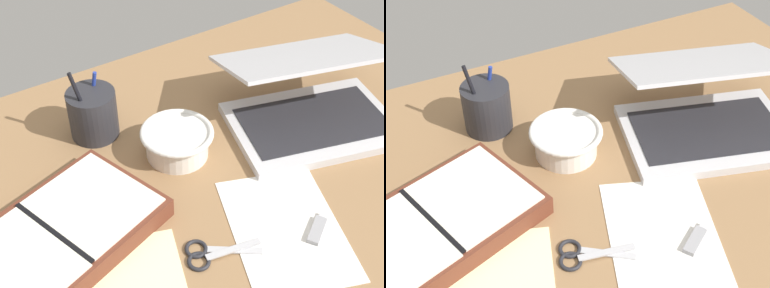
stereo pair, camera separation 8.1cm
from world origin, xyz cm
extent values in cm
cube|color=#936D47|center=(0.00, 0.00, 1.00)|extent=(140.00, 100.00, 2.00)
cube|color=silver|center=(26.46, 3.80, 2.90)|extent=(39.05, 31.65, 1.80)
cube|color=#232328|center=(26.46, 3.80, 3.92)|extent=(33.36, 24.26, 0.24)
cube|color=silver|center=(28.58, 11.38, 14.83)|extent=(38.78, 30.68, 8.34)
cube|color=silver|center=(28.46, 10.95, 14.68)|extent=(35.52, 27.67, 7.13)
cylinder|color=silver|center=(-1.85, 12.14, 4.76)|extent=(12.28, 12.28, 5.53)
torus|color=silver|center=(-1.85, 12.14, 7.53)|extent=(14.45, 14.45, 1.16)
cylinder|color=#28282D|center=(-12.83, 26.85, 7.10)|extent=(9.92, 9.92, 10.20)
cylinder|color=black|center=(-15.11, 25.34, 10.63)|extent=(3.09, 4.29, 14.98)
cylinder|color=#233899|center=(-11.52, 29.24, 9.15)|extent=(2.75, 1.88, 12.30)
cube|color=brown|center=(-30.93, 3.03, 3.93)|extent=(40.49, 30.96, 3.85)
cube|color=silver|center=(-39.13, 0.31, 6.00)|extent=(21.66, 23.05, 0.30)
cube|color=silver|center=(-22.72, 5.74, 6.00)|extent=(21.66, 23.05, 0.30)
cube|color=black|center=(-30.93, 3.03, 6.15)|extent=(6.66, 18.09, 0.30)
cube|color=#B7B7BC|center=(-6.64, -13.43, 2.60)|extent=(9.77, 3.04, 0.30)
cube|color=#B7B7BC|center=(-6.64, -13.43, 2.30)|extent=(8.65, 6.57, 0.30)
torus|color=#232328|center=(-12.67, -12.25, 2.30)|extent=(3.90, 3.90, 0.70)
torus|color=#232328|center=(-11.67, -9.90, 2.30)|extent=(3.90, 3.90, 0.70)
cube|color=white|center=(3.86, -14.43, 2.08)|extent=(26.56, 31.19, 0.16)
cube|color=#99999E|center=(7.77, -17.90, 2.50)|extent=(6.15, 4.88, 1.00)
cube|color=silver|center=(10.82, -15.99, 2.50)|extent=(1.65, 1.65, 0.60)
camera|label=1|loc=(-42.01, -56.02, 73.71)|focal=50.00mm
camera|label=2|loc=(-34.98, -59.99, 73.71)|focal=50.00mm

